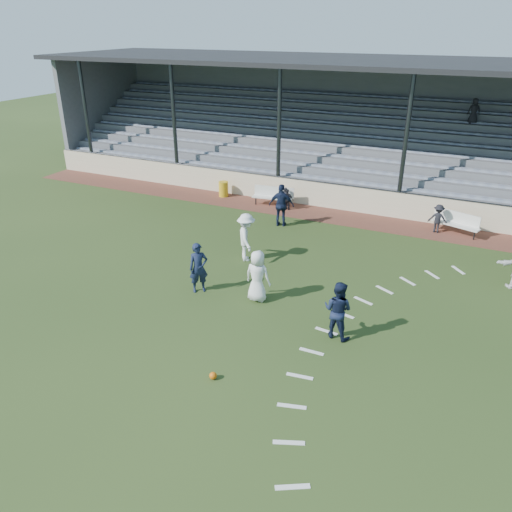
{
  "coord_description": "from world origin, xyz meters",
  "views": [
    {
      "loc": [
        6.21,
        -10.96,
        8.29
      ],
      "look_at": [
        0.0,
        2.5,
        1.3
      ],
      "focal_mm": 35.0,
      "sensor_mm": 36.0,
      "label": 1
    }
  ],
  "objects_px": {
    "trash_bin": "(224,189)",
    "player_navy_lead": "(199,268)",
    "football": "(213,376)",
    "player_white_lead": "(258,276)",
    "bench_right": "(456,221)",
    "bench_left": "(273,194)"
  },
  "relations": [
    {
      "from": "trash_bin",
      "to": "player_navy_lead",
      "type": "height_order",
      "value": "player_navy_lead"
    },
    {
      "from": "player_navy_lead",
      "to": "football",
      "type": "bearing_deg",
      "value": -97.18
    },
    {
      "from": "football",
      "to": "player_white_lead",
      "type": "relative_size",
      "value": 0.11
    },
    {
      "from": "bench_right",
      "to": "football",
      "type": "height_order",
      "value": "bench_right"
    },
    {
      "from": "bench_right",
      "to": "player_white_lead",
      "type": "distance_m",
      "value": 10.19
    },
    {
      "from": "football",
      "to": "player_white_lead",
      "type": "xyz_separation_m",
      "value": [
        -0.64,
        4.13,
        0.77
      ]
    },
    {
      "from": "player_white_lead",
      "to": "player_navy_lead",
      "type": "bearing_deg",
      "value": 9.99
    },
    {
      "from": "bench_left",
      "to": "trash_bin",
      "type": "xyz_separation_m",
      "value": [
        -2.91,
        0.24,
        -0.18
      ]
    },
    {
      "from": "trash_bin",
      "to": "player_white_lead",
      "type": "relative_size",
      "value": 0.45
    },
    {
      "from": "bench_right",
      "to": "football",
      "type": "relative_size",
      "value": 10.28
    },
    {
      "from": "bench_left",
      "to": "bench_right",
      "type": "distance_m",
      "value": 8.48
    },
    {
      "from": "bench_left",
      "to": "player_white_lead",
      "type": "relative_size",
      "value": 1.17
    },
    {
      "from": "bench_left",
      "to": "bench_right",
      "type": "bearing_deg",
      "value": -7.85
    },
    {
      "from": "football",
      "to": "player_navy_lead",
      "type": "xyz_separation_m",
      "value": [
        -2.67,
        3.85,
        0.77
      ]
    },
    {
      "from": "trash_bin",
      "to": "bench_right",
      "type": "bearing_deg",
      "value": -1.4
    },
    {
      "from": "bench_right",
      "to": "trash_bin",
      "type": "distance_m",
      "value": 11.4
    },
    {
      "from": "bench_right",
      "to": "football",
      "type": "distance_m",
      "value": 13.64
    },
    {
      "from": "trash_bin",
      "to": "player_navy_lead",
      "type": "distance_m",
      "value": 10.07
    },
    {
      "from": "football",
      "to": "bench_left",
      "type": "bearing_deg",
      "value": 106.37
    },
    {
      "from": "trash_bin",
      "to": "football",
      "type": "relative_size",
      "value": 3.96
    },
    {
      "from": "football",
      "to": "bench_right",
      "type": "bearing_deg",
      "value": 69.78
    },
    {
      "from": "bench_left",
      "to": "football",
      "type": "xyz_separation_m",
      "value": [
        3.77,
        -12.83,
        -0.49
      ]
    }
  ]
}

